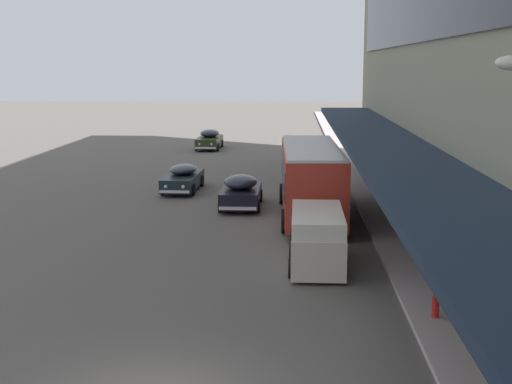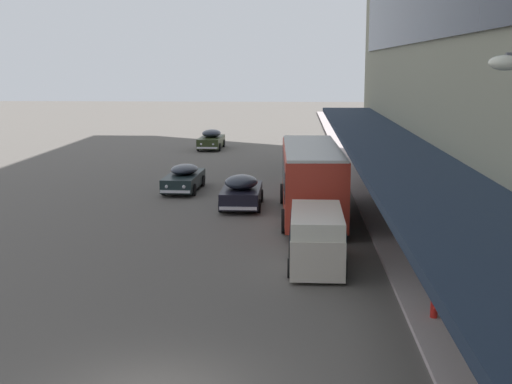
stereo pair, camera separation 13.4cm
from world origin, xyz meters
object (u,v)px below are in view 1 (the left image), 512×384
Objects in this scene: pedestrian_at_kerb at (441,245)px; fire_hydrant at (436,305)px; sedan_trailing_mid at (241,191)px; sedan_trailing_near at (210,139)px; sedan_second_mid at (307,174)px; sedan_lead_mid at (183,178)px; vw_van at (317,235)px; transit_bus_kerbside_front at (311,177)px.

pedestrian_at_kerb is 4.00m from fire_hydrant.
sedan_trailing_mid is at bearing 112.34° from fire_hydrant.
sedan_trailing_near reaches higher than sedan_second_mid.
pedestrian_at_kerb is 2.65× the size of fire_hydrant.
fire_hydrant is at bearing -103.13° from pedestrian_at_kerb.
pedestrian_at_kerb is at bearing -56.19° from sedan_lead_mid.
sedan_trailing_mid is at bearing -51.80° from sedan_lead_mid.
vw_van reaches higher than sedan_second_mid.
sedan_second_mid reaches higher than sedan_lead_mid.
sedan_trailing_mid is 0.91× the size of sedan_lead_mid.
pedestrian_at_kerb reaches higher than sedan_second_mid.
sedan_lead_mid is 22.19m from fire_hydrant.
sedan_lead_mid is (-3.51, 4.47, -0.07)m from sedan_trailing_mid.
sedan_trailing_mid is 5.68m from sedan_lead_mid.
transit_bus_kerbside_front is at bearing -73.83° from sedan_trailing_near.
sedan_trailing_mid reaches higher than sedan_lead_mid.
sedan_trailing_near is 40.91m from fire_hydrant.
pedestrian_at_kerb is (3.92, -9.36, -0.69)m from transit_bus_kerbside_front.
pedestrian_at_kerb reaches higher than fire_hydrant.
fire_hydrant is at bearing -63.65° from sedan_lead_mid.
sedan_trailing_mid is at bearing 108.16° from vw_van.
sedan_lead_mid is (-6.82, 6.68, -1.16)m from transit_bus_kerbside_front.
sedan_second_mid is 6.95× the size of fire_hydrant.
sedan_lead_mid is 16.15m from vw_van.
sedan_lead_mid is at bearing 123.81° from pedestrian_at_kerb.
sedan_trailing_mid is 10.69m from vw_van.
vw_van is (-0.00, -15.86, 0.34)m from sedan_second_mid.
vw_van is 6.09m from fire_hydrant.
fire_hydrant is (3.02, -13.20, -1.38)m from transit_bus_kerbside_front.
sedan_trailing_mid reaches higher than fire_hydrant.
sedan_trailing_near is 1.01× the size of sedan_second_mid.
vw_van is (3.33, -10.15, 0.32)m from sedan_trailing_mid.
sedan_trailing_near is 19.90m from sedan_second_mid.
pedestrian_at_kerb reaches higher than sedan_trailing_mid.
transit_bus_kerbside_front is at bearing 112.71° from pedestrian_at_kerb.
pedestrian_at_kerb is at bearing -77.30° from sedan_second_mid.
sedan_second_mid is at bearing 10.26° from sedan_lead_mid.
sedan_second_mid is 2.62× the size of pedestrian_at_kerb.
fire_hydrant is (6.33, -15.41, -0.29)m from sedan_trailing_mid.
sedan_second_mid is at bearing 89.83° from transit_bus_kerbside_front.
sedan_trailing_near is at bearing 106.17° from transit_bus_kerbside_front.
fire_hydrant is (3.00, -5.26, -0.60)m from vw_van.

